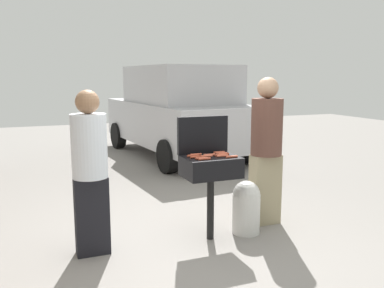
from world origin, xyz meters
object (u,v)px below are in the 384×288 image
object	(u,v)px
hot_dog_6	(202,158)
hot_dog_10	(207,156)
hot_dog_4	(224,154)
hot_dog_11	(219,152)
hot_dog_3	(221,153)
hot_dog_8	(221,155)
hot_dog_2	(209,155)
person_right	(266,146)
person_left	(90,167)
hot_dog_0	(232,157)
hot_dog_7	(223,156)
parked_minivan	(178,111)
bbq_grill	(211,170)
hot_dog_5	(205,159)
hot_dog_1	(196,157)
hot_dog_12	(193,156)
propane_tank	(246,206)
hot_dog_9	(196,155)

from	to	relation	value
hot_dog_6	hot_dog_10	distance (m)	0.13
hot_dog_4	hot_dog_11	distance (m)	0.12
hot_dog_3	hot_dog_8	xyz separation A→B (m)	(-0.05, -0.09, 0.00)
hot_dog_2	person_right	distance (m)	0.84
person_left	hot_dog_0	bearing A→B (deg)	-5.99
hot_dog_7	hot_dog_8	size ratio (longest dim) A/B	1.00
hot_dog_7	parked_minivan	xyz separation A→B (m)	(1.22, 4.80, 0.08)
hot_dog_2	hot_dog_4	world-z (taller)	same
bbq_grill	hot_dog_5	xyz separation A→B (m)	(-0.13, -0.14, 0.16)
hot_dog_11	person_left	xyz separation A→B (m)	(-1.44, -0.05, -0.04)
hot_dog_6	hot_dog_8	world-z (taller)	same
person_right	person_left	bearing A→B (deg)	-3.67
person_left	bbq_grill	bearing A→B (deg)	-1.28
hot_dog_1	hot_dog_5	bearing A→B (deg)	-72.55
hot_dog_0	hot_dog_1	bearing A→B (deg)	160.63
person_right	hot_dog_12	bearing A→B (deg)	0.87
hot_dog_5	parked_minivan	bearing A→B (deg)	73.26
hot_dog_0	hot_dog_1	distance (m)	0.38
hot_dog_11	hot_dog_5	bearing A→B (deg)	-137.40
hot_dog_6	parked_minivan	bearing A→B (deg)	72.95
hot_dog_2	parked_minivan	bearing A→B (deg)	74.17
hot_dog_8	hot_dog_5	bearing A→B (deg)	-153.52
hot_dog_4	hot_dog_12	bearing A→B (deg)	170.78
hot_dog_1	hot_dog_10	xyz separation A→B (m)	(0.12, -0.00, 0.00)
hot_dog_2	person_right	size ratio (longest dim) A/B	0.07
hot_dog_11	propane_tank	world-z (taller)	hot_dog_11
hot_dog_1	person_left	bearing A→B (deg)	174.68
hot_dog_0	propane_tank	size ratio (longest dim) A/B	0.21
hot_dog_5	person_right	world-z (taller)	person_right
hot_dog_10	hot_dog_12	distance (m)	0.15
hot_dog_1	hot_dog_3	xyz separation A→B (m)	(0.34, 0.08, 0.00)
hot_dog_3	hot_dog_7	xyz separation A→B (m)	(-0.05, -0.14, 0.00)
hot_dog_0	propane_tank	bearing A→B (deg)	27.71
hot_dog_6	hot_dog_8	distance (m)	0.28
hot_dog_5	hot_dog_9	distance (m)	0.25
person_right	hot_dog_9	bearing A→B (deg)	-1.07
hot_dog_5	hot_dog_6	distance (m)	0.04
hot_dog_0	hot_dog_7	distance (m)	0.10
hot_dog_5	bbq_grill	bearing A→B (deg)	45.68
hot_dog_11	propane_tank	bearing A→B (deg)	-24.37
hot_dog_5	hot_dog_2	bearing A→B (deg)	53.26
bbq_grill	hot_dog_2	bearing A→B (deg)	89.39
hot_dog_9	person_right	xyz separation A→B (m)	(0.96, 0.10, 0.02)
hot_dog_5	hot_dog_9	xyz separation A→B (m)	(0.01, 0.25, 0.00)
hot_dog_1	hot_dog_2	distance (m)	0.18
bbq_grill	person_right	xyz separation A→B (m)	(0.83, 0.21, 0.18)
hot_dog_1	person_right	distance (m)	1.03
hot_dog_5	hot_dog_9	world-z (taller)	same
hot_dog_11	hot_dog_12	distance (m)	0.35
hot_dog_5	hot_dog_6	size ratio (longest dim) A/B	1.00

